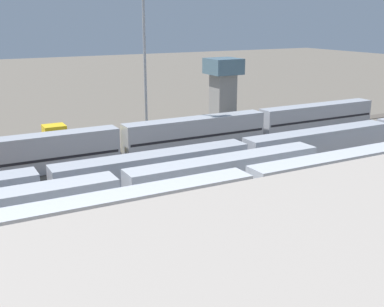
# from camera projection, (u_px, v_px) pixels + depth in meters

# --- Properties ---
(ground_plane) EXTENTS (400.00, 400.00, 0.00)m
(ground_plane) POSITION_uv_depth(u_px,v_px,m) (160.00, 180.00, 59.64)
(ground_plane) COLOR #60594F
(track_bed_0) EXTENTS (140.00, 2.80, 0.12)m
(track_bed_0) POSITION_uv_depth(u_px,v_px,m) (119.00, 151.00, 72.32)
(track_bed_0) COLOR #4C443D
(track_bed_0) RESTS_ON ground_plane
(track_bed_1) EXTENTS (140.00, 2.80, 0.12)m
(track_bed_1) POSITION_uv_depth(u_px,v_px,m) (131.00, 160.00, 68.08)
(track_bed_1) COLOR #3D3833
(track_bed_1) RESTS_ON ground_plane
(track_bed_2) EXTENTS (140.00, 2.80, 0.12)m
(track_bed_2) POSITION_uv_depth(u_px,v_px,m) (144.00, 169.00, 63.85)
(track_bed_2) COLOR #4C443D
(track_bed_2) RESTS_ON ground_plane
(track_bed_3) EXTENTS (140.00, 2.80, 0.12)m
(track_bed_3) POSITION_uv_depth(u_px,v_px,m) (160.00, 180.00, 59.62)
(track_bed_3) COLOR #4C443D
(track_bed_3) RESTS_ON ground_plane
(track_bed_4) EXTENTS (140.00, 2.80, 0.12)m
(track_bed_4) POSITION_uv_depth(u_px,v_px,m) (178.00, 192.00, 55.39)
(track_bed_4) COLOR #3D3833
(track_bed_4) RESTS_ON ground_plane
(track_bed_5) EXTENTS (140.00, 2.80, 0.12)m
(track_bed_5) POSITION_uv_depth(u_px,v_px,m) (198.00, 207.00, 51.15)
(track_bed_5) COLOR #3D3833
(track_bed_5) RESTS_ON ground_plane
(track_bed_6) EXTENTS (140.00, 2.80, 0.12)m
(track_bed_6) POSITION_uv_depth(u_px,v_px,m) (223.00, 224.00, 46.92)
(track_bed_6) COLOR #4C443D
(track_bed_6) RESTS_ON ground_plane
(train_on_track_0) EXTENTS (10.00, 3.00, 5.00)m
(train_on_track_0) POSITION_uv_depth(u_px,v_px,m) (74.00, 143.00, 68.71)
(train_on_track_0) COLOR gold
(train_on_track_0) RESTS_ON ground_plane
(train_on_track_4) EXTENTS (119.80, 3.00, 5.00)m
(train_on_track_4) POSITION_uv_depth(u_px,v_px,m) (155.00, 175.00, 53.39)
(train_on_track_4) COLOR #A8AAB2
(train_on_track_4) RESTS_ON ground_plane
(train_on_track_1) EXTENTS (95.60, 3.06, 5.00)m
(train_on_track_1) POSITION_uv_depth(u_px,v_px,m) (121.00, 144.00, 66.74)
(train_on_track_1) COLOR #A8AAB2
(train_on_track_1) RESTS_ON ground_plane
(train_on_track_6) EXTENTS (95.60, 3.00, 5.00)m
(train_on_track_6) POSITION_uv_depth(u_px,v_px,m) (248.00, 194.00, 47.56)
(train_on_track_6) COLOR silver
(train_on_track_6) RESTS_ON ground_plane
(light_mast_0) EXTENTS (2.80, 0.70, 26.98)m
(light_mast_0) POSITION_uv_depth(u_px,v_px,m) (144.00, 34.00, 73.57)
(light_mast_0) COLOR #9EA0A5
(light_mast_0) RESTS_ON ground_plane
(control_tower) EXTENTS (6.00, 6.00, 12.12)m
(control_tower) POSITION_uv_depth(u_px,v_px,m) (223.00, 84.00, 92.55)
(control_tower) COLOR gray
(control_tower) RESTS_ON ground_plane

